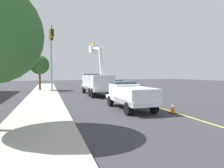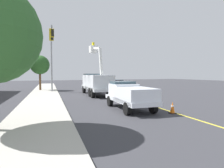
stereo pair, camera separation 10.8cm
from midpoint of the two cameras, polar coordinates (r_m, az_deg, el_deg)
The scene contains 12 objects.
ground at distance 25.19m, azimuth 0.69°, elevation -3.05°, with size 120.00×120.00×0.00m, color #38383D.
sidewalk_far_side at distance 23.83m, azimuth -19.69°, elevation -3.43°, with size 60.00×3.60×0.12m, color #B2ADA3.
lane_centre_stripe at distance 25.19m, azimuth 0.69°, elevation -3.04°, with size 50.00×0.16×0.01m, color yellow.
utility_bucket_truck at distance 24.53m, azimuth -4.80°, elevation 0.55°, with size 8.37×3.13×6.77m.
service_pickup_truck at distance 14.43m, azimuth 5.20°, elevation -3.13°, with size 5.75×2.54×2.06m.
passing_minivan at distance 33.41m, azimuth 0.89°, elevation 0.11°, with size 4.93×2.27×1.69m.
traffic_cone_leading at distance 13.65m, azimuth 17.43°, elevation -6.66°, with size 0.40×0.40×0.81m.
traffic_cone_mid_front at distance 17.82m, azimuth 7.74°, elevation -4.22°, with size 0.40×0.40×0.86m.
traffic_cone_mid_rear at distance 22.94m, azimuth 2.00°, elevation -2.70°, with size 0.40×0.40×0.77m.
traffic_cone_trailing at distance 28.32m, azimuth -3.17°, elevation -1.62°, with size 0.40×0.40×0.77m.
traffic_signal_mast at distance 27.82m, azimuth -17.60°, elevation 9.88°, with size 6.50×0.79×8.91m.
street_tree_right at distance 32.61m, azimuth -20.76°, elevation 5.29°, with size 3.00×3.00×5.60m.
Camera 1 is at (-22.96, 10.04, 2.66)m, focal length 30.89 mm.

